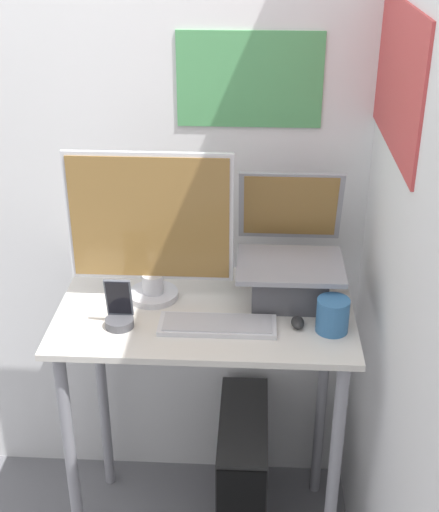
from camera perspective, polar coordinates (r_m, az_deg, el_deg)
The scene contains 10 objects.
wall_back at distance 2.34m, azimuth -0.56°, elevation 8.03°, with size 6.00×0.06×2.60m.
wall_side_right at distance 1.79m, azimuth 15.37°, elevation 0.96°, with size 0.06×6.00×2.60m.
desk at distance 2.26m, azimuth -1.08°, elevation -7.96°, with size 0.90×0.54×0.94m.
laptop at distance 2.18m, azimuth 5.62°, elevation -1.11°, with size 0.32×0.32×0.37m.
monitor at distance 2.13m, azimuth -5.56°, elevation 2.15°, with size 0.50×0.16×0.47m.
keyboard at distance 2.07m, azimuth -0.16°, elevation -5.54°, with size 0.34×0.12×0.02m.
mouse at distance 2.09m, azimuth 6.26°, elevation -5.31°, with size 0.04×0.06×0.03m.
cell_phone at distance 2.08m, azimuth -8.03°, elevation -4.63°, with size 0.08×0.08×0.15m.
computer_tower at distance 2.64m, azimuth 1.86°, elevation -16.84°, with size 0.17×0.47×0.47m.
mug at distance 2.06m, azimuth 9.04°, elevation -4.71°, with size 0.09×0.09×0.10m.
Camera 1 is at (0.14, -1.58, 2.06)m, focal length 50.00 mm.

